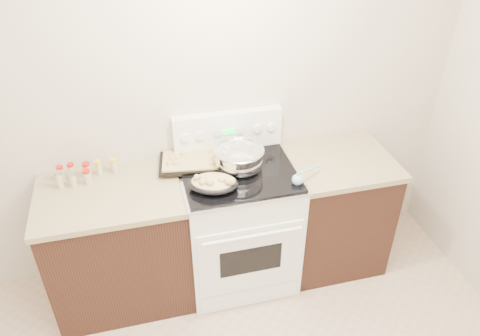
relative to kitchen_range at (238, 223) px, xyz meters
name	(u,v)px	position (x,y,z in m)	size (l,w,h in m)	color
room_shell	(239,239)	(-0.35, -1.42, 1.21)	(4.10, 3.60, 2.75)	beige
counter_left	(120,245)	(-0.83, 0.01, -0.03)	(0.93, 0.67, 0.92)	black
counter_right	(332,209)	(0.73, 0.01, -0.03)	(0.73, 0.67, 0.92)	black
kitchen_range	(238,223)	(0.00, 0.00, 0.00)	(0.78, 0.73, 1.22)	white
mixing_bowl	(239,159)	(0.01, 0.02, 0.53)	(0.35, 0.35, 0.19)	silver
roasting_pan	(214,183)	(-0.19, -0.16, 0.50)	(0.36, 0.30, 0.11)	black
baking_sheet	(191,161)	(-0.29, 0.16, 0.47)	(0.46, 0.36, 0.06)	black
wooden_spoon	(239,168)	(0.01, 0.01, 0.46)	(0.12, 0.28, 0.04)	#A67E4C
blue_ladle	(299,178)	(0.34, -0.22, 0.48)	(0.24, 0.16, 0.09)	#8BB8D0
spice_jars	(81,173)	(-0.99, 0.17, 0.49)	(0.38, 0.14, 0.12)	#BFB28C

